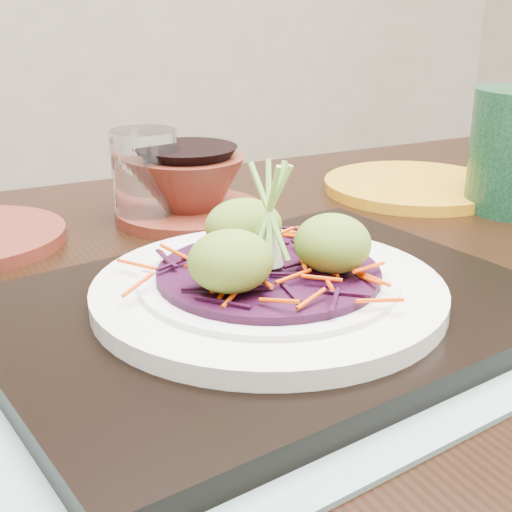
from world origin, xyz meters
name	(u,v)px	position (x,y,z in m)	size (l,w,h in m)	color
dining_table	(278,404)	(-0.06, 0.00, 0.69)	(1.28, 0.86, 0.79)	black
placemat	(268,324)	(-0.10, -0.05, 0.79)	(0.44, 0.35, 0.00)	gray
serving_tray	(268,311)	(-0.10, -0.05, 0.80)	(0.39, 0.29, 0.02)	black
white_plate	(268,289)	(-0.10, -0.05, 0.82)	(0.25, 0.25, 0.02)	white
cabbage_bed	(269,273)	(-0.10, -0.05, 0.83)	(0.16, 0.16, 0.01)	black
carrot_julienne	(269,263)	(-0.10, -0.05, 0.84)	(0.19, 0.19, 0.01)	#E04003
guacamole_scoops	(269,243)	(-0.10, -0.06, 0.86)	(0.14, 0.12, 0.04)	olive
scallion_garnish	(269,217)	(-0.10, -0.05, 0.88)	(0.06, 0.06, 0.09)	#84C44E
water_glass	(145,177)	(-0.10, 0.22, 0.84)	(0.07, 0.07, 0.10)	white
terracotta_bowl_set	(189,191)	(-0.06, 0.22, 0.82)	(0.20, 0.20, 0.07)	#5D2116
yellow_plate	(414,186)	(0.23, 0.20, 0.80)	(0.22, 0.22, 0.01)	orange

